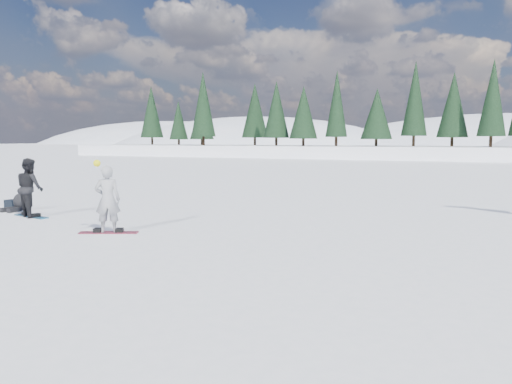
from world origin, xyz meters
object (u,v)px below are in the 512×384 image
gear_bag (12,204)px  snowboarder_man (30,188)px  snowboarder_woman (107,199)px  seated_rider (20,202)px

gear_bag → snowboarder_man: bearing=-27.2°
snowboarder_woman → snowboarder_man: (-4.05, 1.18, 0.03)m
snowboarder_woman → gear_bag: snowboarder_woman is taller
snowboarder_woman → seated_rider: size_ratio=2.06×
snowboarder_man → snowboarder_woman: bearing=-176.3°
snowboarder_woman → seated_rider: (-5.51, 2.05, -0.59)m
gear_bag → snowboarder_woman: bearing=-20.3°
snowboarder_woman → seated_rider: snowboarder_woman is taller
snowboarder_man → seated_rider: snowboarder_man is taller
snowboarder_woman → seated_rider: 5.91m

